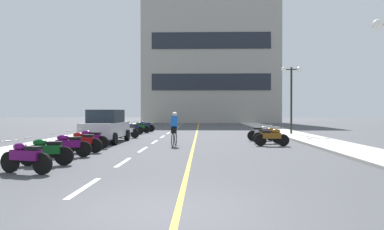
{
  "coord_description": "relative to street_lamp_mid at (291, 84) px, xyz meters",
  "views": [
    {
      "loc": [
        0.67,
        -5.96,
        1.74
      ],
      "look_at": [
        0.04,
        16.45,
        1.49
      ],
      "focal_mm": 33.21,
      "sensor_mm": 36.0,
      "label": 1
    }
  ],
  "objects": [
    {
      "name": "ground_plane",
      "position": [
        -7.12,
        1.21,
        -3.67
      ],
      "size": [
        140.0,
        140.0,
        0.0
      ],
      "primitive_type": "plane",
      "color": "#47474C"
    },
    {
      "name": "curb_left",
      "position": [
        -14.32,
        4.21,
        -3.61
      ],
      "size": [
        2.4,
        72.0,
        0.12
      ],
      "primitive_type": "cube",
      "color": "#B7B2A8",
      "rests_on": "ground"
    },
    {
      "name": "curb_right",
      "position": [
        0.08,
        4.21,
        -3.61
      ],
      "size": [
        2.4,
        72.0,
        0.12
      ],
      "primitive_type": "cube",
      "color": "#B7B2A8",
      "rests_on": "ground"
    },
    {
      "name": "lane_dash_0",
      "position": [
        -9.12,
        -17.79,
        -3.66
      ],
      "size": [
        0.14,
        2.2,
        0.01
      ],
      "primitive_type": "cube",
      "color": "silver",
      "rests_on": "ground"
    },
    {
      "name": "lane_dash_1",
      "position": [
        -9.12,
        -13.79,
        -3.66
      ],
      "size": [
        0.14,
        2.2,
        0.01
      ],
      "primitive_type": "cube",
      "color": "silver",
      "rests_on": "ground"
    },
    {
      "name": "lane_dash_2",
      "position": [
        -9.12,
        -9.79,
        -3.66
      ],
      "size": [
        0.14,
        2.2,
        0.01
      ],
      "primitive_type": "cube",
      "color": "silver",
      "rests_on": "ground"
    },
    {
      "name": "lane_dash_3",
      "position": [
        -9.12,
        -5.79,
        -3.66
      ],
      "size": [
        0.14,
        2.2,
        0.01
      ],
      "primitive_type": "cube",
      "color": "silver",
      "rests_on": "ground"
    },
    {
      "name": "lane_dash_4",
      "position": [
        -9.12,
        -1.79,
        -3.66
      ],
      "size": [
        0.14,
        2.2,
        0.01
      ],
      "primitive_type": "cube",
      "color": "silver",
      "rests_on": "ground"
    },
    {
      "name": "lane_dash_5",
      "position": [
        -9.12,
        2.21,
        -3.66
      ],
      "size": [
        0.14,
        2.2,
        0.01
      ],
      "primitive_type": "cube",
      "color": "silver",
      "rests_on": "ground"
    },
    {
      "name": "lane_dash_6",
      "position": [
        -9.12,
        6.21,
        -3.66
      ],
      "size": [
        0.14,
        2.2,
        0.01
      ],
      "primitive_type": "cube",
      "color": "silver",
      "rests_on": "ground"
    },
    {
      "name": "lane_dash_7",
      "position": [
        -9.12,
        10.21,
        -3.66
      ],
      "size": [
        0.14,
        2.2,
        0.01
      ],
      "primitive_type": "cube",
      "color": "silver",
      "rests_on": "ground"
    },
    {
      "name": "lane_dash_8",
      "position": [
        -9.12,
        14.21,
        -3.66
      ],
      "size": [
        0.14,
        2.2,
        0.01
      ],
      "primitive_type": "cube",
      "color": "silver",
      "rests_on": "ground"
    },
    {
      "name": "lane_dash_9",
      "position": [
        -9.12,
        18.21,
        -3.66
      ],
      "size": [
        0.14,
        2.2,
        0.01
      ],
      "primitive_type": "cube",
      "color": "silver",
      "rests_on": "ground"
    },
    {
      "name": "lane_dash_10",
      "position": [
        -9.12,
        22.21,
        -3.66
      ],
      "size": [
        0.14,
        2.2,
        0.01
      ],
      "primitive_type": "cube",
      "color": "silver",
      "rests_on": "ground"
    },
    {
      "name": "lane_dash_11",
      "position": [
        -9.12,
        26.21,
        -3.66
      ],
      "size": [
        0.14,
        2.2,
        0.01
      ],
      "primitive_type": "cube",
      "color": "silver",
      "rests_on": "ground"
    },
    {
      "name": "centre_line_yellow",
      "position": [
        -6.87,
        4.21,
        -3.66
      ],
      "size": [
        0.12,
        66.0,
        0.01
      ],
      "primitive_type": "cube",
      "color": "gold",
      "rests_on": "ground"
    },
    {
      "name": "office_building",
      "position": [
        -5.14,
        28.96,
        6.22
      ],
      "size": [
        20.3,
        7.62,
        19.77
      ],
      "color": "#9E998E",
      "rests_on": "ground"
    },
    {
      "name": "street_lamp_mid",
      "position": [
        0.0,
        0.0,
        0.0
      ],
      "size": [
        1.46,
        0.36,
        4.8
      ],
      "color": "black",
      "rests_on": "curb_right"
    },
    {
      "name": "parked_car_near",
      "position": [
        -11.76,
        -6.25,
        -2.75
      ],
      "size": [
        2.0,
        4.24,
        1.82
      ],
      "color": "black",
      "rests_on": "ground"
    },
    {
      "name": "motorcycle_0",
      "position": [
        -11.36,
        -16.03,
        -3.19
      ],
      "size": [
        1.66,
        0.72,
        0.92
      ],
      "color": "black",
      "rests_on": "ground"
    },
    {
      "name": "motorcycle_1",
      "position": [
        -11.42,
        -14.59,
        -3.19
      ],
      "size": [
        1.7,
        0.6,
        0.92
      ],
      "color": "black",
      "rests_on": "ground"
    },
    {
      "name": "motorcycle_2",
      "position": [
        -11.48,
        -12.57,
        -3.19
      ],
      "size": [
        1.69,
        0.6,
        0.92
      ],
      "color": "black",
      "rests_on": "ground"
    },
    {
      "name": "motorcycle_3",
      "position": [
        -11.43,
        -11.11,
        -3.19
      ],
      "size": [
        1.7,
        0.6,
        0.92
      ],
      "color": "black",
      "rests_on": "ground"
    },
    {
      "name": "motorcycle_4",
      "position": [
        -11.6,
        -9.55,
        -3.19
      ],
      "size": [
        1.7,
        0.6,
        0.92
      ],
      "color": "black",
      "rests_on": "ground"
    },
    {
      "name": "motorcycle_5",
      "position": [
        -2.96,
        -8.06,
        -3.19
      ],
      "size": [
        1.7,
        0.6,
        0.92
      ],
      "color": "black",
      "rests_on": "ground"
    },
    {
      "name": "motorcycle_6",
      "position": [
        -2.9,
        -6.61,
        -3.19
      ],
      "size": [
        1.68,
        0.65,
        0.92
      ],
      "color": "black",
      "rests_on": "ground"
    },
    {
      "name": "motorcycle_7",
      "position": [
        -2.93,
        -4.8,
        -3.19
      ],
      "size": [
        1.7,
        0.6,
        0.92
      ],
      "color": "black",
      "rests_on": "ground"
    },
    {
      "name": "motorcycle_8",
      "position": [
        -11.29,
        -2.89,
        -3.19
      ],
      "size": [
        1.63,
        0.81,
        0.92
      ],
      "color": "black",
      "rests_on": "ground"
    },
    {
      "name": "motorcycle_9",
      "position": [
        -11.7,
        -0.99,
        -3.19
      ],
      "size": [
        1.69,
        0.6,
        0.92
      ],
      "color": "black",
      "rests_on": "ground"
    },
    {
      "name": "motorcycle_10",
      "position": [
        -11.65,
        0.57,
        -3.19
      ],
      "size": [
        1.7,
        0.6,
        0.92
      ],
      "color": "black",
      "rests_on": "ground"
    },
    {
      "name": "motorcycle_11",
      "position": [
        -11.36,
        2.38,
        -3.19
      ],
      "size": [
        1.64,
        0.8,
        0.92
      ],
      "color": "black",
      "rests_on": "ground"
    },
    {
      "name": "motorcycle_12",
      "position": [
        -11.27,
        4.02,
        -3.19
      ],
      "size": [
        1.7,
        0.6,
        0.92
      ],
      "color": "black",
      "rests_on": "ground"
    },
    {
      "name": "cyclist_rider",
      "position": [
        -7.83,
        -8.1,
        -2.78
      ],
      "size": [
        0.42,
        1.77,
        1.71
      ],
      "color": "black",
      "rests_on": "ground"
    }
  ]
}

